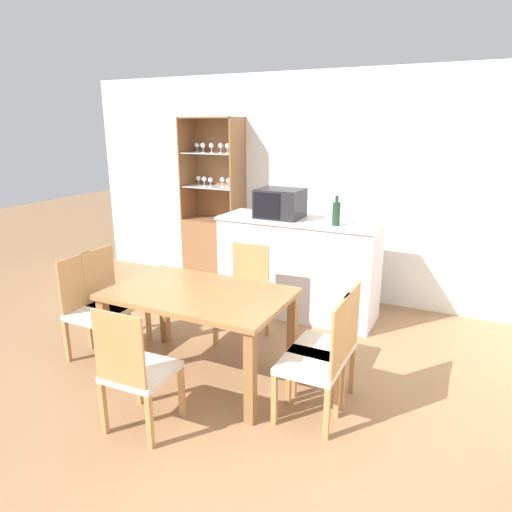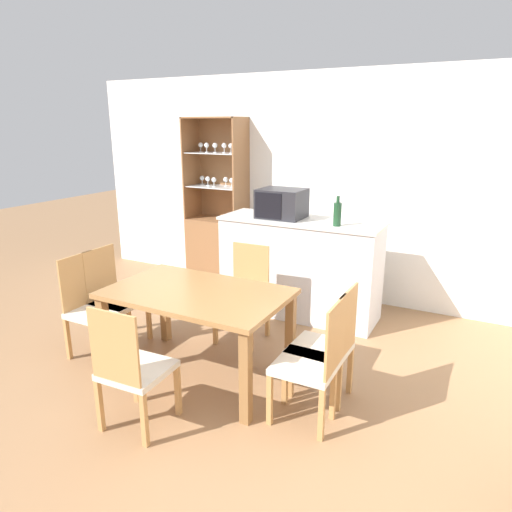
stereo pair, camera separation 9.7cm
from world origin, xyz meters
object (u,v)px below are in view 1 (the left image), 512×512
Objects in this scene: microwave at (280,203)px; display_cabinet at (214,237)px; wine_bottle at (336,213)px; dining_table at (199,303)px; dining_chair_head_far at (244,295)px; dining_chair_side_right_far at (329,346)px; dining_chair_head_near at (136,371)px; dining_chair_side_left_far at (113,300)px; dining_chair_side_right_near at (317,362)px; dining_chair_side_left_near at (92,310)px.

display_cabinet is at bearing 155.63° from microwave.
display_cabinet is at bearing 160.35° from wine_bottle.
dining_chair_head_far reaches higher than dining_table.
dining_chair_side_right_far is at bearing -54.44° from microwave.
dining_chair_side_right_far is 1.89m from microwave.
dining_chair_head_near is 1.94× the size of microwave.
dining_chair_side_left_far is (0.08, -1.92, -0.16)m from display_cabinet.
dining_table is 1.56× the size of dining_chair_side_right_far.
dining_table is 1.05m from dining_chair_side_right_far.
dining_chair_side_right_near is (1.02, -0.13, -0.19)m from dining_table.
dining_chair_side_left_near is 2.05m from dining_chair_side_right_near.
wine_bottle is at bearing -136.65° from dining_chair_head_far.
dining_table is at bearing -90.60° from microwave.
wine_bottle is at bearing 132.13° from dining_chair_side_left_near.
dining_chair_side_left_far is 0.26m from dining_chair_side_left_near.
dining_chair_head_near is at bearing 48.44° from dining_chair_side_left_far.
dining_chair_side_left_far and dining_chair_side_right_near have the same top height.
wine_bottle is (-0.37, 1.55, 0.72)m from dining_chair_side_right_near.
wine_bottle is at bearing 17.71° from dining_chair_side_right_far.
dining_table is at bearing 87.54° from dining_chair_head_near.
microwave is at bearing 89.40° from dining_table.
dining_chair_side_left_near is 1.94× the size of microwave.
dining_chair_head_far is at bearing 60.26° from dining_chair_side_right_far.
display_cabinet is 1.92m from dining_chair_side_left_far.
display_cabinet is at bearing 43.80° from dining_chair_side_right_near.
dining_chair_head_far is at bearing -134.91° from wine_bottle.
dining_chair_side_right_near and dining_chair_head_near have the same top height.
dining_chair_side_right_far is 1.00× the size of dining_chair_side_left_near.
dining_chair_head_far is (1.02, 0.63, 0.00)m from dining_chair_side_left_far.
dining_chair_side_left_far is at bearing -87.63° from display_cabinet.
dining_chair_head_far is 1.00× the size of dining_chair_side_left_near.
dining_chair_side_left_far is 2.24m from wine_bottle.
dining_chair_head_near is (-1.02, -0.89, 0.00)m from dining_chair_side_right_far.
microwave is (1.04, 1.41, 0.76)m from dining_chair_side_left_far.
dining_table is at bearing 88.37° from dining_chair_head_far.
dining_chair_head_near is at bearing 88.40° from dining_chair_head_far.
wine_bottle reaches higher than dining_chair_side_right_far.
display_cabinet reaches higher than microwave.
display_cabinet is 1.70m from dining_chair_head_far.
dining_chair_head_near reaches higher than dining_table.
dining_chair_head_near is at bearing 132.73° from dining_chair_side_right_far.
dining_chair_side_left_far is (-2.05, 0.00, 0.00)m from dining_chair_side_right_far.
dining_chair_side_right_near is at bearing -58.87° from microwave.
display_cabinet reaches higher than dining_chair_side_right_far.
dining_chair_side_left_far is 1.36m from dining_chair_head_near.
dining_chair_side_left_far is 1.00× the size of dining_chair_head_far.
display_cabinet is 2.30× the size of dining_chair_side_left_near.
dining_chair_head_near is 3.10× the size of wine_bottle.
display_cabinet reaches higher than dining_chair_head_far.
dining_chair_head_near is 2.38m from wine_bottle.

